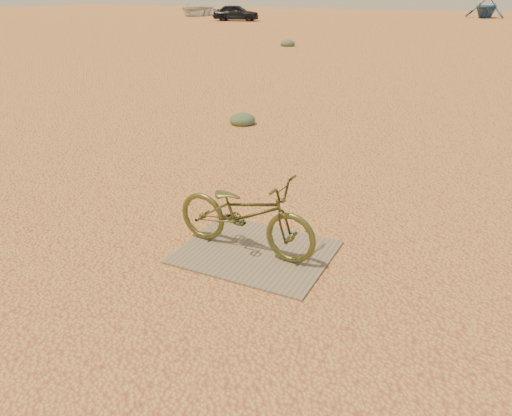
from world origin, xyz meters
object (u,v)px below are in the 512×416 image
at_px(bicycle, 245,213).
at_px(boat_near_left, 197,9).
at_px(boat_far_left, 487,6).
at_px(car, 236,13).
at_px(plywood_board, 256,252).

bearing_deg(bicycle, boat_near_left, 35.42).
bearing_deg(bicycle, boat_far_left, 3.01).
distance_m(boat_near_left, boat_far_left, 26.06).
height_order(bicycle, car, car).
distance_m(bicycle, boat_far_left, 46.81).
xyz_separation_m(bicycle, boat_far_left, (-0.53, 46.80, 0.55)).
bearing_deg(boat_far_left, plywood_board, -77.96).
relative_size(plywood_board, boat_far_left, 0.40).
xyz_separation_m(bicycle, car, (-18.21, 33.58, 0.18)).
distance_m(plywood_board, boat_far_left, 46.80).
relative_size(plywood_board, boat_near_left, 0.26).
bearing_deg(plywood_board, bicycle, -174.62).
height_order(boat_near_left, boat_far_left, boat_far_left).
height_order(plywood_board, bicycle, bicycle).
distance_m(plywood_board, bicycle, 0.44).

